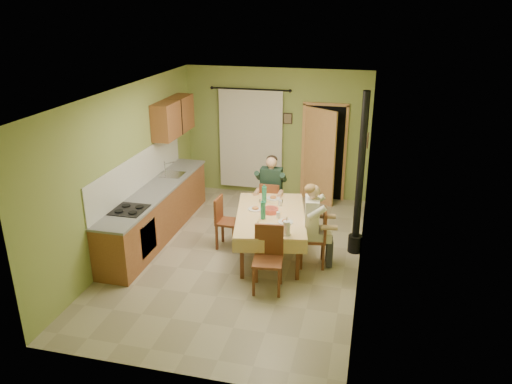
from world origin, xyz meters
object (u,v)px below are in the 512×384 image
(chair_right, at_px, (313,249))
(man_right, at_px, (314,216))
(dining_table, at_px, (270,234))
(stove_flue, at_px, (359,197))
(chair_left, at_px, (227,232))
(chair_near, at_px, (268,272))
(chair_far, at_px, (270,213))
(man_far, at_px, (271,184))

(chair_right, relative_size, man_right, 0.70)
(dining_table, xyz_separation_m, chair_right, (0.76, -0.19, -0.09))
(stove_flue, bearing_deg, chair_left, -170.98)
(chair_right, xyz_separation_m, man_right, (-0.01, -0.00, 0.59))
(chair_near, distance_m, chair_left, 1.56)
(chair_right, xyz_separation_m, chair_left, (-1.56, 0.28, -0.00))
(chair_left, height_order, man_right, man_right)
(chair_far, bearing_deg, dining_table, -78.67)
(chair_far, distance_m, chair_near, 2.23)
(chair_left, height_order, man_far, man_far)
(chair_near, relative_size, chair_left, 1.08)
(chair_left, bearing_deg, chair_right, 81.92)
(chair_right, bearing_deg, dining_table, 67.47)
(chair_near, bearing_deg, man_right, -127.83)
(dining_table, distance_m, stove_flue, 1.61)
(chair_left, bearing_deg, man_right, 81.76)
(chair_right, bearing_deg, chair_left, 70.99)
(man_right, height_order, stove_flue, stove_flue)
(chair_far, height_order, chair_near, chair_near)
(dining_table, bearing_deg, chair_far, 90.58)
(dining_table, relative_size, man_far, 1.51)
(chair_right, bearing_deg, man_right, 90.00)
(chair_far, relative_size, chair_near, 0.93)
(chair_left, relative_size, man_far, 0.67)
(chair_left, relative_size, stove_flue, 0.33)
(dining_table, bearing_deg, chair_near, -91.39)
(chair_near, bearing_deg, stove_flue, -134.92)
(dining_table, height_order, stove_flue, stove_flue)
(chair_near, xyz_separation_m, man_right, (0.55, 0.91, 0.59))
(chair_right, relative_size, stove_flue, 0.35)
(chair_right, height_order, man_far, man_far)
(chair_left, distance_m, man_far, 1.30)
(dining_table, distance_m, man_far, 1.23)
(chair_far, xyz_separation_m, stove_flue, (1.64, -0.65, 0.74))
(chair_left, relative_size, man_right, 0.67)
(chair_right, height_order, man_right, man_right)
(dining_table, xyz_separation_m, chair_far, (-0.23, 1.09, -0.09))
(chair_left, xyz_separation_m, man_right, (1.54, -0.28, 0.59))
(chair_right, bearing_deg, chair_far, 29.02)
(chair_near, height_order, chair_right, chair_near)
(chair_far, bearing_deg, man_far, 90.00)
(dining_table, height_order, chair_far, chair_far)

